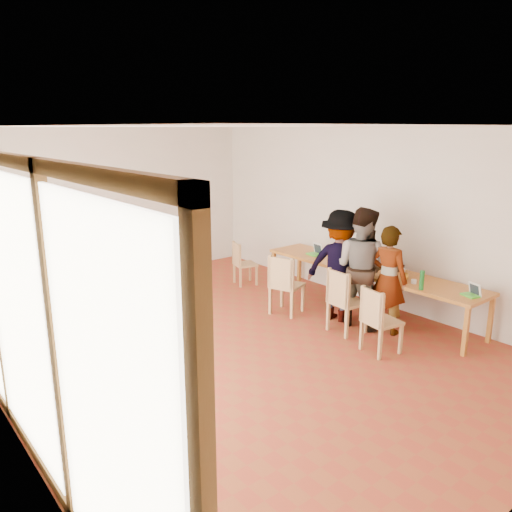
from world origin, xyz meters
The scene contains 23 objects.
ground centered at (0.00, 0.00, 0.00)m, with size 8.00×8.00×0.00m, color brown.
wall_back centered at (0.00, 4.00, 1.50)m, with size 6.00×0.10×3.00m, color beige.
wall_right centered at (3.00, 0.00, 1.50)m, with size 0.10×8.00×3.00m, color beige.
ceiling centered at (0.00, 0.00, 3.02)m, with size 6.00×8.00×0.04m, color white.
communal_table centered at (2.50, -0.36, 0.70)m, with size 0.80×4.00×0.75m.
side_table centered at (-1.75, 3.20, 0.67)m, with size 0.90×0.90×0.75m.
chair_near centered at (1.30, -1.49, 0.57)m, with size 0.50×0.50×0.49m.
chair_mid centered at (1.48, -0.74, 0.60)m, with size 0.49×0.49×0.52m.
chair_far centered at (1.32, 0.37, 0.61)m, with size 0.59×0.59×0.53m.
chair_empty centered at (1.77, 2.11, 0.52)m, with size 0.49×0.49×0.45m.
chair_spare centered at (-1.82, 0.60, 0.50)m, with size 0.52×0.52×0.43m.
person_near centered at (2.04, -1.11, 0.82)m, with size 0.60×0.39×1.63m, color gray.
person_mid centered at (1.95, -0.66, 0.92)m, with size 0.90×0.70×1.85m, color gray.
person_far centered at (1.88, -0.31, 0.88)m, with size 1.14×0.66×1.77m, color gray.
laptop_near centered at (2.48, -2.17, 0.80)m, with size 0.24×0.26×0.18m.
laptop_mid centered at (2.39, -0.40, 0.80)m, with size 0.25×0.27×0.20m.
laptop_far centered at (2.48, 0.78, 0.81)m, with size 0.24×0.28×0.22m.
yellow_mug centered at (2.39, -1.14, 0.80)m, with size 0.13×0.13×0.10m, color gold.
green_bottle centered at (2.18, -1.58, 0.89)m, with size 0.07×0.07×0.28m, color #186524.
clear_glass centered at (2.66, -0.94, 0.80)m, with size 0.07×0.07×0.09m, color silver.
condiment_cup centered at (2.35, -1.34, 0.78)m, with size 0.08×0.08×0.06m, color white.
pink_phone centered at (2.24, 0.09, 0.76)m, with size 0.05×0.10×0.01m, color #C43661.
black_pouch centered at (2.76, -0.71, 0.80)m, with size 0.16×0.26×0.09m, color black.
Camera 1 is at (-3.92, -5.31, 2.99)m, focal length 35.00 mm.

